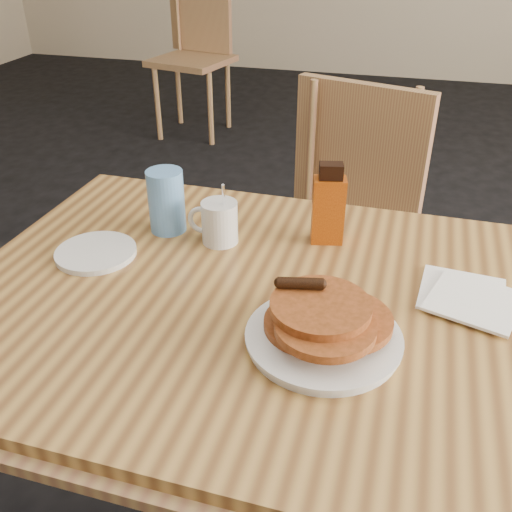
{
  "coord_description": "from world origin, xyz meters",
  "views": [
    {
      "loc": [
        0.22,
        -0.79,
        1.36
      ],
      "look_at": [
        -0.0,
        0.03,
        0.85
      ],
      "focal_mm": 40.0,
      "sensor_mm": 36.0,
      "label": 1
    }
  ],
  "objects": [
    {
      "name": "coffee_mug",
      "position": [
        -0.14,
        0.23,
        0.8
      ],
      "size": [
        0.11,
        0.08,
        0.15
      ],
      "rotation": [
        0.0,
        0.0,
        -0.24
      ],
      "color": "silver",
      "rests_on": "main_table"
    },
    {
      "name": "chair_main_far",
      "position": [
        0.09,
        0.81,
        0.56
      ],
      "size": [
        0.53,
        0.54,
        0.94
      ],
      "rotation": [
        0.0,
        0.0,
        -0.3
      ],
      "color": "#A37F4C",
      "rests_on": "floor"
    },
    {
      "name": "main_table",
      "position": [
        0.06,
        0.06,
        0.71
      ],
      "size": [
        1.34,
        0.92,
        0.75
      ],
      "rotation": [
        0.0,
        0.0,
        -0.02
      ],
      "color": "#AE803D",
      "rests_on": "floor"
    },
    {
      "name": "syrup_bottle",
      "position": [
        0.08,
        0.3,
        0.83
      ],
      "size": [
        0.08,
        0.06,
        0.18
      ],
      "rotation": [
        0.0,
        0.0,
        0.22
      ],
      "color": "maroon",
      "rests_on": "main_table"
    },
    {
      "name": "chair_wall_extra",
      "position": [
        -1.26,
        3.05,
        0.63
      ],
      "size": [
        0.56,
        0.56,
        1.04
      ],
      "rotation": [
        0.0,
        0.0,
        -0.22
      ],
      "color": "#A37F4C",
      "rests_on": "floor"
    },
    {
      "name": "blue_tumbler",
      "position": [
        -0.27,
        0.26,
        0.82
      ],
      "size": [
        0.08,
        0.08,
        0.14
      ],
      "primitive_type": "cylinder",
      "rotation": [
        0.0,
        0.0,
        0.06
      ],
      "color": "#5C95D8",
      "rests_on": "main_table"
    },
    {
      "name": "napkin_stack",
      "position": [
        0.37,
        0.15,
        0.76
      ],
      "size": [
        0.2,
        0.21,
        0.01
      ],
      "rotation": [
        0.0,
        0.0,
        -0.1
      ],
      "color": "white",
      "rests_on": "main_table"
    },
    {
      "name": "pancake_plate",
      "position": [
        0.13,
        -0.04,
        0.78
      ],
      "size": [
        0.26,
        0.26,
        0.1
      ],
      "rotation": [
        0.0,
        0.0,
        -0.23
      ],
      "color": "silver",
      "rests_on": "main_table"
    },
    {
      "name": "side_saucer",
      "position": [
        -0.37,
        0.11,
        0.76
      ],
      "size": [
        0.2,
        0.2,
        0.01
      ],
      "primitive_type": "cylinder",
      "rotation": [
        0.0,
        0.0,
        -0.23
      ],
      "color": "silver",
      "rests_on": "main_table"
    }
  ]
}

